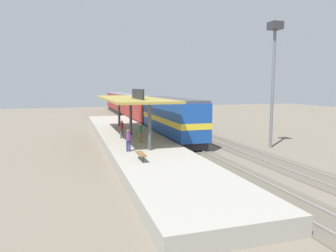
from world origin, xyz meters
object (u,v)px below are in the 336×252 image
at_px(light_mast, 274,59).
at_px(passenger_carriage_front, 138,108).
at_px(person_boarding, 128,139).
at_px(passenger_carriage_rear, 119,102).
at_px(person_walking, 122,128).
at_px(person_waiting, 140,132).
at_px(platform_bench, 141,154).
at_px(locomotive, 171,118).

bearing_deg(light_mast, passenger_carriage_front, 107.47).
bearing_deg(person_boarding, passenger_carriage_front, 76.83).
height_order(passenger_carriage_rear, person_walking, passenger_carriage_rear).
xyz_separation_m(light_mast, person_waiting, (-12.39, 1.52, -6.54)).
xyz_separation_m(person_walking, person_boarding, (-0.49, -6.30, 0.00)).
distance_m(passenger_carriage_front, person_boarding, 27.55).
xyz_separation_m(platform_bench, person_boarding, (-0.28, 3.20, 0.51)).
bearing_deg(light_mast, person_waiting, 173.03).
height_order(locomotive, passenger_carriage_front, locomotive).
bearing_deg(light_mast, person_walking, 162.62).
bearing_deg(passenger_carriage_rear, locomotive, -90.00).
xyz_separation_m(platform_bench, passenger_carriage_front, (6.00, 30.02, 0.97)).
distance_m(passenger_carriage_rear, person_walking, 41.73).
height_order(platform_bench, light_mast, light_mast).
bearing_deg(passenger_carriage_rear, passenger_carriage_front, -90.00).
relative_size(person_walking, person_boarding, 1.00).
bearing_deg(person_walking, platform_bench, -91.25).
bearing_deg(locomotive, platform_bench, -116.53).
bearing_deg(passenger_carriage_rear, person_boarding, -97.51).
distance_m(platform_bench, person_boarding, 3.25).
xyz_separation_m(passenger_carriage_front, person_boarding, (-6.28, -26.82, -0.46)).
xyz_separation_m(passenger_carriage_front, light_mast, (7.80, -24.78, 6.08)).
bearing_deg(person_walking, passenger_carriage_front, 74.24).
distance_m(passenger_carriage_rear, light_mast, 46.64).
bearing_deg(passenger_carriage_front, person_waiting, -101.17).
xyz_separation_m(locomotive, passenger_carriage_front, (0.00, 18.00, -0.10)).
height_order(passenger_carriage_front, passenger_carriage_rear, same).
height_order(person_waiting, person_walking, same).
bearing_deg(person_waiting, light_mast, -6.97).
height_order(light_mast, person_walking, light_mast).
bearing_deg(light_mast, locomotive, 139.01).
distance_m(light_mast, person_waiting, 14.10).
height_order(platform_bench, passenger_carriage_rear, passenger_carriage_rear).
bearing_deg(passenger_carriage_rear, platform_bench, -96.73).
bearing_deg(light_mast, passenger_carriage_rear, 99.71).
distance_m(person_walking, person_boarding, 6.32).
xyz_separation_m(locomotive, person_waiting, (-4.59, -5.26, -0.56)).
height_order(light_mast, person_boarding, light_mast).
relative_size(locomotive, passenger_carriage_front, 0.72).
height_order(passenger_carriage_rear, person_boarding, passenger_carriage_rear).
bearing_deg(platform_bench, person_waiting, 78.24).
relative_size(platform_bench, person_boarding, 0.99).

